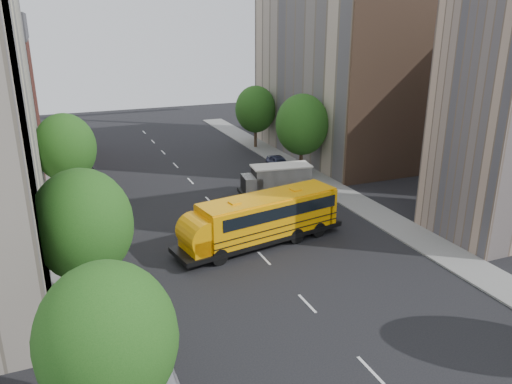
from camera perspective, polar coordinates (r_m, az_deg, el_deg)
ground at (r=34.76m, az=-0.40°, el=-6.22°), size 120.00×120.00×0.00m
sidewalk_left at (r=37.18m, az=-20.20°, el=-5.62°), size 3.00×80.00×0.12m
sidewalk_right at (r=43.90m, az=11.11°, el=-0.98°), size 3.00×80.00×0.12m
lane_markings at (r=43.47m, az=-5.38°, el=-0.97°), size 0.15×64.00×0.01m
building_right_far at (r=57.76m, az=8.90°, el=13.05°), size 10.00×22.00×18.00m
building_right_sidewall at (r=48.75m, az=15.70°, el=11.50°), size 10.10×0.30×18.00m
street_tree_0 at (r=18.25m, az=-16.61°, el=-15.86°), size 4.80×4.80×7.41m
street_tree_1 at (r=27.00m, az=-19.19°, el=-3.56°), size 5.12×5.12×7.90m
street_tree_2 at (r=44.26m, az=-20.95°, el=4.72°), size 4.99×4.99×7.71m
street_tree_4 at (r=49.75m, az=5.29°, el=7.67°), size 5.25×5.25×8.10m
street_tree_5 at (r=60.51m, az=-0.06°, el=9.43°), size 4.86×4.86×7.51m
school_bus at (r=34.27m, az=0.31°, el=-2.99°), size 12.84×4.99×3.54m
safari_truck at (r=44.09m, az=2.34°, el=1.39°), size 6.73×3.20×2.77m
parked_car_0 at (r=22.94m, az=-11.35°, el=-19.41°), size 1.93×4.28×1.43m
parked_car_1 at (r=39.53m, az=-17.81°, el=-2.79°), size 1.94×4.61×1.48m
parked_car_2 at (r=54.16m, az=-19.41°, el=2.78°), size 2.31×4.74×1.30m
parked_car_4 at (r=52.14m, az=2.62°, el=3.34°), size 2.02×4.33×1.44m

